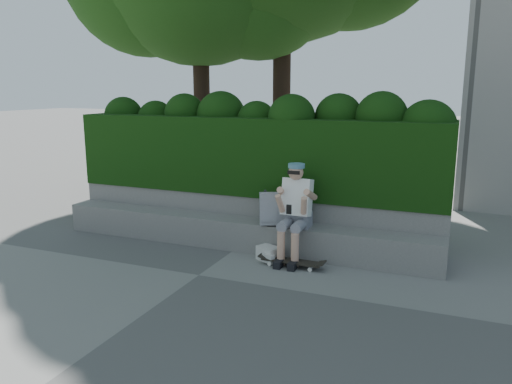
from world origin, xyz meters
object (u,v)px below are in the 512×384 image
at_px(skateboard, 292,261).
at_px(backpack_plaid, 271,209).
at_px(backpack_ground, 269,253).
at_px(person, 295,208).

distance_m(skateboard, backpack_plaid, 0.85).
xyz_separation_m(skateboard, backpack_ground, (-0.38, 0.12, 0.03)).
bearing_deg(skateboard, backpack_plaid, 140.56).
height_order(backpack_plaid, backpack_ground, backpack_plaid).
bearing_deg(person, backpack_plaid, 168.39).
xyz_separation_m(person, backpack_ground, (-0.33, -0.18, -0.65)).
bearing_deg(skateboard, backpack_ground, 163.96).
distance_m(backpack_plaid, backpack_ground, 0.65).
bearing_deg(backpack_ground, backpack_plaid, 130.57).
bearing_deg(backpack_plaid, person, -35.98).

